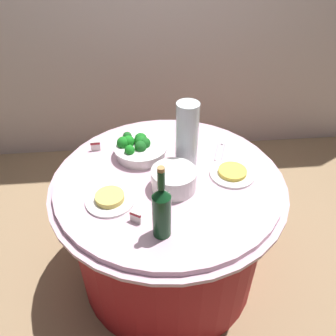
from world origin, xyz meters
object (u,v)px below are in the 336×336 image
(serving_tongs, at_px, (220,151))
(food_plate_noodles, at_px, (110,199))
(label_placard_front, at_px, (135,217))
(food_plate_fried_egg, at_px, (232,173))
(plate_stack, at_px, (174,179))
(wine_bottle, at_px, (162,210))
(label_placard_mid, at_px, (95,146))
(decorative_fruit_vase, at_px, (187,137))
(broccoli_bowl, at_px, (139,148))

(serving_tongs, bearing_deg, food_plate_noodles, -150.06)
(serving_tongs, xyz_separation_m, label_placard_front, (-0.46, -0.47, 0.03))
(food_plate_fried_egg, bearing_deg, plate_stack, -167.26)
(serving_tongs, bearing_deg, label_placard_front, -134.60)
(wine_bottle, relative_size, food_plate_noodles, 1.53)
(plate_stack, relative_size, label_placard_mid, 3.82)
(wine_bottle, relative_size, decorative_fruit_vase, 0.99)
(plate_stack, bearing_deg, broccoli_bowl, 118.94)
(broccoli_bowl, relative_size, label_placard_front, 5.09)
(decorative_fruit_vase, relative_size, food_plate_fried_egg, 1.55)
(broccoli_bowl, distance_m, wine_bottle, 0.56)
(serving_tongs, height_order, food_plate_fried_egg, food_plate_fried_egg)
(broccoli_bowl, xyz_separation_m, food_plate_noodles, (-0.14, -0.34, -0.03))
(decorative_fruit_vase, height_order, serving_tongs, decorative_fruit_vase)
(plate_stack, bearing_deg, decorative_fruit_vase, 65.62)
(plate_stack, distance_m, serving_tongs, 0.39)
(label_placard_front, relative_size, label_placard_mid, 1.00)
(food_plate_fried_egg, relative_size, label_placard_mid, 4.00)
(broccoli_bowl, distance_m, label_placard_mid, 0.24)
(food_plate_fried_egg, height_order, label_placard_mid, label_placard_mid)
(label_placard_front, bearing_deg, food_plate_noodles, 129.00)
(decorative_fruit_vase, relative_size, serving_tongs, 2.05)
(label_placard_mid, bearing_deg, plate_stack, -41.45)
(broccoli_bowl, relative_size, food_plate_fried_egg, 1.27)
(food_plate_fried_egg, height_order, label_placard_front, label_placard_front)
(serving_tongs, relative_size, label_placard_front, 3.01)
(serving_tongs, xyz_separation_m, food_plate_noodles, (-0.57, -0.33, 0.01))
(broccoli_bowl, bearing_deg, label_placard_mid, 164.55)
(plate_stack, distance_m, label_placard_front, 0.27)
(plate_stack, xyz_separation_m, wine_bottle, (-0.08, -0.27, 0.08))
(serving_tongs, bearing_deg, label_placard_mid, 173.50)
(broccoli_bowl, height_order, label_placard_front, broccoli_bowl)
(broccoli_bowl, distance_m, decorative_fruit_vase, 0.28)
(serving_tongs, height_order, food_plate_noodles, food_plate_noodles)
(broccoli_bowl, xyz_separation_m, serving_tongs, (0.43, -0.01, -0.04))
(food_plate_noodles, relative_size, food_plate_fried_egg, 1.00)
(wine_bottle, bearing_deg, broccoli_bowl, 97.87)
(plate_stack, bearing_deg, wine_bottle, -105.68)
(decorative_fruit_vase, xyz_separation_m, serving_tongs, (0.20, 0.08, -0.16))
(broccoli_bowl, distance_m, label_placard_front, 0.48)
(food_plate_fried_egg, distance_m, label_placard_mid, 0.73)
(broccoli_bowl, xyz_separation_m, wine_bottle, (0.08, -0.55, 0.08))
(broccoli_bowl, relative_size, label_placard_mid, 5.09)
(label_placard_mid, bearing_deg, food_plate_fried_egg, -21.89)
(decorative_fruit_vase, bearing_deg, plate_stack, -114.38)
(wine_bottle, bearing_deg, plate_stack, 74.32)
(food_plate_noodles, bearing_deg, serving_tongs, 29.94)
(serving_tongs, distance_m, label_placard_mid, 0.67)
(plate_stack, distance_m, wine_bottle, 0.29)
(wine_bottle, bearing_deg, label_placard_front, 146.30)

